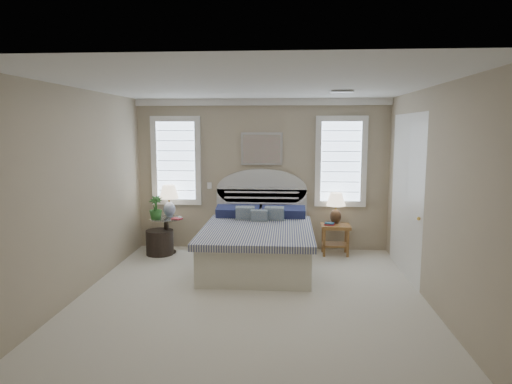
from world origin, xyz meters
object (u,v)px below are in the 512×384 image
object	(u,v)px
bed	(258,241)
floor_pot	(160,242)
lamp_left	(169,197)
lamp_right	(336,205)
nightstand_right	(335,233)
side_table_left	(166,231)

from	to	relation	value
bed	floor_pot	size ratio (longest dim) A/B	4.82
lamp_left	lamp_right	xyz separation A→B (m)	(2.94, 0.09, -0.11)
bed	lamp_left	xyz separation A→B (m)	(-1.63, 0.73, 0.59)
nightstand_right	lamp_right	size ratio (longest dim) A/B	0.98
nightstand_right	floor_pot	size ratio (longest dim) A/B	1.12
bed	nightstand_right	xyz separation A→B (m)	(1.30, 0.69, 0.00)
side_table_left	lamp_left	distance (m)	0.60
lamp_left	lamp_right	distance (m)	2.94
bed	lamp_right	size ratio (longest dim) A/B	4.19
lamp_right	floor_pot	bearing A→B (deg)	-173.82
nightstand_right	floor_pot	bearing A→B (deg)	-176.26
side_table_left	lamp_right	size ratio (longest dim) A/B	1.16
side_table_left	floor_pot	distance (m)	0.22
nightstand_right	lamp_right	bearing A→B (deg)	85.09
bed	floor_pot	world-z (taller)	bed
side_table_left	nightstand_right	world-z (taller)	side_table_left
nightstand_right	floor_pot	world-z (taller)	nightstand_right
bed	lamp_left	world-z (taller)	bed
nightstand_right	lamp_right	world-z (taller)	lamp_right
floor_pot	lamp_right	world-z (taller)	lamp_right
side_table_left	nightstand_right	size ratio (longest dim) A/B	1.19
side_table_left	nightstand_right	xyz separation A→B (m)	(2.95, 0.10, -0.00)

